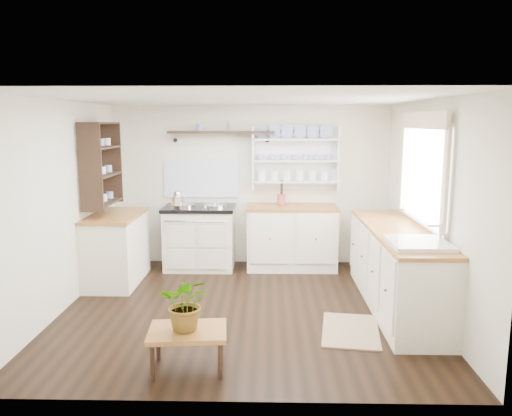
# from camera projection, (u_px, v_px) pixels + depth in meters

# --- Properties ---
(floor) EXTENTS (4.00, 3.80, 0.01)m
(floor) POSITION_uv_depth(u_px,v_px,m) (244.00, 308.00, 5.59)
(floor) COLOR black
(floor) RESTS_ON ground
(wall_back) EXTENTS (4.00, 0.02, 2.30)m
(wall_back) POSITION_uv_depth(u_px,v_px,m) (250.00, 185.00, 7.27)
(wall_back) COLOR silver
(wall_back) RESTS_ON ground
(wall_right) EXTENTS (0.02, 3.80, 2.30)m
(wall_right) POSITION_uv_depth(u_px,v_px,m) (430.00, 208.00, 5.35)
(wall_right) COLOR silver
(wall_right) RESTS_ON ground
(wall_left) EXTENTS (0.02, 3.80, 2.30)m
(wall_left) POSITION_uv_depth(u_px,v_px,m) (61.00, 207.00, 5.45)
(wall_left) COLOR silver
(wall_left) RESTS_ON ground
(ceiling) EXTENTS (4.00, 3.80, 0.01)m
(ceiling) POSITION_uv_depth(u_px,v_px,m) (244.00, 99.00, 5.20)
(ceiling) COLOR white
(ceiling) RESTS_ON wall_back
(window) EXTENTS (0.08, 1.55, 1.22)m
(window) POSITION_uv_depth(u_px,v_px,m) (423.00, 168.00, 5.43)
(window) COLOR white
(window) RESTS_ON wall_right
(aga_cooker) EXTENTS (1.00, 0.70, 0.92)m
(aga_cooker) POSITION_uv_depth(u_px,v_px,m) (200.00, 237.00, 7.08)
(aga_cooker) COLOR silver
(aga_cooker) RESTS_ON floor
(back_cabinets) EXTENTS (1.27, 0.63, 0.90)m
(back_cabinets) POSITION_uv_depth(u_px,v_px,m) (292.00, 236.00, 7.08)
(back_cabinets) COLOR #F0E5CF
(back_cabinets) RESTS_ON floor
(right_cabinets) EXTENTS (0.62, 2.43, 0.90)m
(right_cabinets) POSITION_uv_depth(u_px,v_px,m) (396.00, 267.00, 5.58)
(right_cabinets) COLOR #F0E5CF
(right_cabinets) RESTS_ON floor
(belfast_sink) EXTENTS (0.55, 0.60, 0.45)m
(belfast_sink) POSITION_uv_depth(u_px,v_px,m) (418.00, 255.00, 4.78)
(belfast_sink) COLOR white
(belfast_sink) RESTS_ON right_cabinets
(left_cabinets) EXTENTS (0.62, 1.13, 0.90)m
(left_cabinets) POSITION_uv_depth(u_px,v_px,m) (116.00, 248.00, 6.44)
(left_cabinets) COLOR #F0E5CF
(left_cabinets) RESTS_ON floor
(plate_rack) EXTENTS (1.20, 0.22, 0.90)m
(plate_rack) POSITION_uv_depth(u_px,v_px,m) (295.00, 158.00, 7.15)
(plate_rack) COLOR white
(plate_rack) RESTS_ON wall_back
(high_shelf) EXTENTS (1.50, 0.29, 0.16)m
(high_shelf) POSITION_uv_depth(u_px,v_px,m) (221.00, 133.00, 7.03)
(high_shelf) COLOR black
(high_shelf) RESTS_ON wall_back
(left_shelving) EXTENTS (0.28, 0.80, 1.05)m
(left_shelving) POSITION_uv_depth(u_px,v_px,m) (101.00, 163.00, 6.26)
(left_shelving) COLOR black
(left_shelving) RESTS_ON wall_left
(kettle) EXTENTS (0.16, 0.16, 0.20)m
(kettle) POSITION_uv_depth(u_px,v_px,m) (178.00, 198.00, 6.87)
(kettle) COLOR silver
(kettle) RESTS_ON aga_cooker
(utensil_crock) EXTENTS (0.12, 0.12, 0.14)m
(utensil_crock) POSITION_uv_depth(u_px,v_px,m) (281.00, 199.00, 7.07)
(utensil_crock) COLOR #AD4C3F
(utensil_crock) RESTS_ON back_cabinets
(center_table) EXTENTS (0.68, 0.51, 0.35)m
(center_table) POSITION_uv_depth(u_px,v_px,m) (188.00, 335.00, 4.17)
(center_table) COLOR brown
(center_table) RESTS_ON floor
(potted_plant) EXTENTS (0.43, 0.37, 0.47)m
(potted_plant) POSITION_uv_depth(u_px,v_px,m) (187.00, 303.00, 4.13)
(potted_plant) COLOR #3F7233
(potted_plant) RESTS_ON center_table
(floor_rug) EXTENTS (0.66, 0.92, 0.02)m
(floor_rug) POSITION_uv_depth(u_px,v_px,m) (350.00, 330.00, 4.98)
(floor_rug) COLOR #866C4E
(floor_rug) RESTS_ON floor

